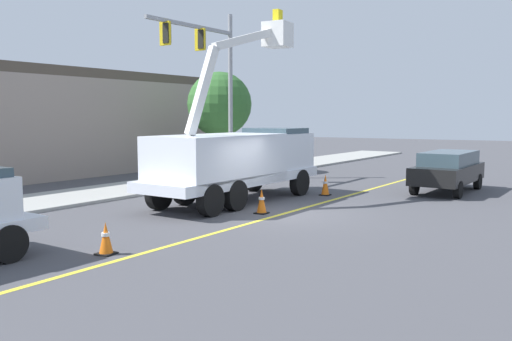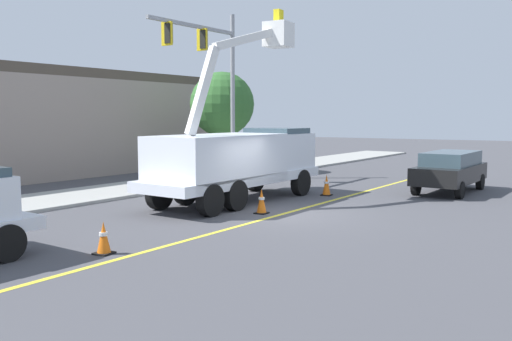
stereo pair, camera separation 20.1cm
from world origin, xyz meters
name	(u,v)px [view 2 (the right image)]	position (x,y,z in m)	size (l,w,h in m)	color
ground	(283,214)	(0.00, 0.00, 0.00)	(120.00, 120.00, 0.00)	#47474C
sidewalk_far_side	(110,191)	(0.88, 8.45, 0.06)	(60.00, 3.60, 0.12)	#9E9E99
lane_centre_stripe	(283,214)	(0.00, 0.00, 0.00)	(50.00, 0.16, 0.01)	yellow
utility_bucket_truck	(239,158)	(1.57, 2.62, 1.61)	(8.41, 3.33, 7.06)	white
passing_minivan	(450,169)	(8.00, -3.81, 0.97)	(4.97, 2.39, 1.69)	black
traffic_cone_mid_front	(104,238)	(-6.66, 1.33, 0.37)	(0.40, 0.40, 0.76)	black
traffic_cone_mid_rear	(262,202)	(-0.27, 0.65, 0.40)	(0.40, 0.40, 0.81)	black
traffic_cone_trailing	(327,185)	(4.60, 0.33, 0.42)	(0.40, 0.40, 0.85)	black
traffic_signal_mast	(212,67)	(6.23, 6.88, 5.49)	(5.85, 0.87, 8.18)	gray
commercial_building_backdrop	(33,123)	(3.90, 16.80, 2.81)	(26.99, 9.61, 5.62)	gray
street_tree_right	(222,104)	(10.08, 8.81, 3.81)	(3.59, 3.59, 5.62)	brown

